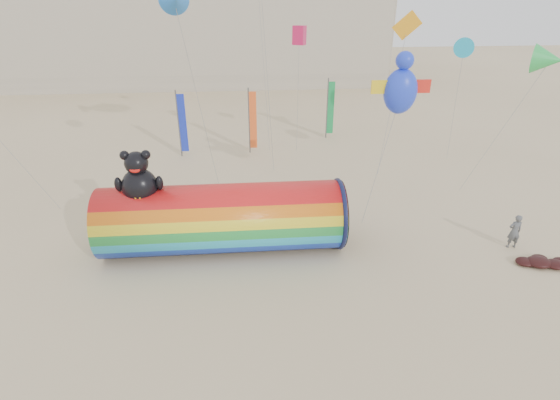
{
  "coord_description": "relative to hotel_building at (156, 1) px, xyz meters",
  "views": [
    {
      "loc": [
        -1.21,
        -18.24,
        12.17
      ],
      "look_at": [
        0.5,
        1.5,
        2.4
      ],
      "focal_mm": 28.0,
      "sensor_mm": 36.0,
      "label": 1
    }
  ],
  "objects": [
    {
      "name": "windsock_assembly",
      "position": [
        9.57,
        -44.93,
        -8.48
      ],
      "size": [
        11.97,
        3.65,
        5.52
      ],
      "color": "red",
      "rests_on": "ground"
    },
    {
      "name": "kite_handler",
      "position": [
        24.33,
        -46.12,
        -9.38
      ],
      "size": [
        0.69,
        0.46,
        1.87
      ],
      "primitive_type": "imported",
      "rotation": [
        0.0,
        0.0,
        3.12
      ],
      "color": "#515458",
      "rests_on": "ground"
    },
    {
      "name": "festival_banners",
      "position": [
        11.96,
        -29.72,
        -7.67
      ],
      "size": [
        12.85,
        3.72,
        5.2
      ],
      "color": "#59595E",
      "rests_on": "ground"
    },
    {
      "name": "fabric_bundle",
      "position": [
        24.93,
        -47.8,
        -10.14
      ],
      "size": [
        2.62,
        1.35,
        0.41
      ],
      "color": "#3B0D0A",
      "rests_on": "ground"
    },
    {
      "name": "flying_kites",
      "position": [
        14.52,
        -40.36,
        1.09
      ],
      "size": [
        29.64,
        11.27,
        7.98
      ],
      "color": "orange",
      "rests_on": "ground"
    },
    {
      "name": "hotel_building",
      "position": [
        0.0,
        0.0,
        0.0
      ],
      "size": [
        60.4,
        15.4,
        20.6
      ],
      "color": "#B7AD99",
      "rests_on": "ground"
    },
    {
      "name": "ground",
      "position": [
        12.0,
        -45.95,
        -10.31
      ],
      "size": [
        160.0,
        160.0,
        0.0
      ],
      "primitive_type": "plane",
      "color": "#CCB58C",
      "rests_on": "ground"
    }
  ]
}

